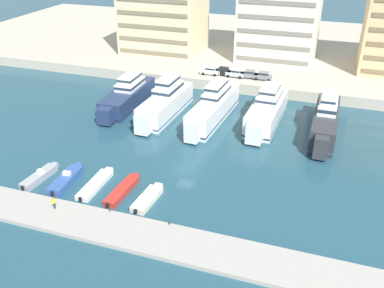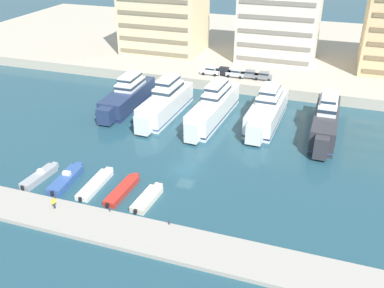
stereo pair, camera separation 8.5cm
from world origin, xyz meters
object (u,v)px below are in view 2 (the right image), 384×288
yacht_white_mid_left (213,107)px  motorboat_red_center_left (122,190)px  pedestrian_near_edge (54,202)px  motorboat_grey_far_left (40,176)px  car_grey_center_left (250,74)px  yacht_navy_far_left (128,95)px  yacht_charcoal_center (326,120)px  yacht_white_left (165,102)px  car_black_left (223,71)px  yacht_white_center_left (267,110)px  car_grey_center (264,76)px  car_silver_mid_left (236,73)px  motorboat_cream_center (148,198)px  motorboat_blue_left (66,179)px  car_white_far_left (210,70)px  motorboat_white_mid_left (96,184)px

yacht_white_mid_left → motorboat_red_center_left: bearing=-100.5°
pedestrian_near_edge → motorboat_grey_far_left: bearing=138.4°
car_grey_center_left → yacht_white_mid_left: bearing=-98.5°
yacht_navy_far_left → yacht_charcoal_center: 38.19m
yacht_white_mid_left → pedestrian_near_edge: size_ratio=13.17×
yacht_white_left → car_black_left: 20.52m
yacht_white_center_left → motorboat_grey_far_left: size_ratio=2.73×
yacht_charcoal_center → motorboat_grey_far_left: 47.65m
car_grey_center_left → car_grey_center: same height
yacht_white_center_left → pedestrian_near_edge: (-20.99, -35.92, -0.93)m
car_grey_center_left → car_silver_mid_left: bearing=-174.1°
yacht_white_mid_left → yacht_navy_far_left: bearing=177.5°
motorboat_cream_center → car_grey_center: size_ratio=1.71×
yacht_charcoal_center → yacht_white_mid_left: bearing=-178.9°
yacht_white_left → yacht_white_center_left: (18.96, 2.62, -0.12)m
motorboat_blue_left → pedestrian_near_edge: pedestrian_near_edge is taller
motorboat_red_center_left → car_black_left: 46.27m
car_black_left → car_silver_mid_left: bearing=-7.7°
car_black_left → car_grey_center: size_ratio=1.00×
car_grey_center → pedestrian_near_edge: car_grey_center is taller
motorboat_blue_left → car_grey_center: car_grey_center is taller
car_white_far_left → car_silver_mid_left: bearing=1.7°
motorboat_cream_center → pedestrian_near_edge: pedestrian_near_edge is taller
motorboat_blue_left → car_grey_center_left: size_ratio=1.99×
motorboat_blue_left → car_black_left: bearing=77.0°
yacht_white_left → yacht_charcoal_center: size_ratio=1.00×
motorboat_red_center_left → car_silver_mid_left: size_ratio=2.01×
motorboat_grey_far_left → car_white_far_left: car_white_far_left is taller
yacht_charcoal_center → motorboat_grey_far_left: size_ratio=2.75×
motorboat_white_mid_left → car_grey_center: bearing=71.4°
motorboat_grey_far_left → car_grey_center: (23.94, 46.73, 2.73)m
yacht_white_left → yacht_charcoal_center: bearing=2.2°
yacht_navy_far_left → yacht_charcoal_center: (38.18, -0.42, 0.38)m
motorboat_red_center_left → car_grey_center: 47.32m
car_grey_center → motorboat_red_center_left: bearing=-103.5°
yacht_white_left → car_grey_center_left: size_ratio=4.88×
car_grey_center_left → motorboat_red_center_left: bearing=-99.7°
car_silver_mid_left → yacht_navy_far_left: bearing=-135.2°
yacht_white_mid_left → yacht_white_center_left: 9.83m
yacht_charcoal_center → car_silver_mid_left: 27.26m
motorboat_red_center_left → car_black_left: size_ratio=2.01×
car_silver_mid_left → car_grey_center: 6.24m
yacht_charcoal_center → car_black_left: (-23.30, 18.43, 0.62)m
car_grey_center_left → yacht_white_center_left: bearing=-67.9°
yacht_charcoal_center → motorboat_blue_left: bearing=-140.6°
yacht_white_center_left → yacht_charcoal_center: 10.57m
yacht_charcoal_center → car_white_far_left: size_ratio=4.90×
motorboat_cream_center → car_grey_center_left: size_ratio=1.71×
yacht_white_left → car_white_far_left: 19.30m
yacht_charcoal_center → car_grey_center: 23.10m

